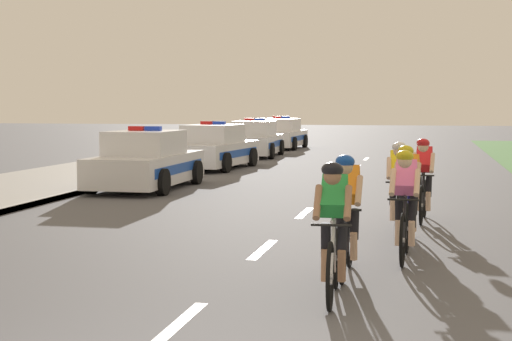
{
  "coord_description": "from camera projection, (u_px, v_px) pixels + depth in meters",
  "views": [
    {
      "loc": [
        2.32,
        -4.76,
        2.11
      ],
      "look_at": [
        -0.27,
        7.1,
        1.1
      ],
      "focal_mm": 54.82,
      "sensor_mm": 36.0,
      "label": 1
    }
  ],
  "objects": [
    {
      "name": "sidewalk_slab",
      "position": [
        35.0,
        184.0,
        20.58
      ],
      "size": [
        4.2,
        60.0,
        0.12
      ],
      "primitive_type": "cube",
      "color": "gray",
      "rests_on": "ground"
    },
    {
      "name": "kerb_edge",
      "position": [
        106.0,
        185.0,
        20.15
      ],
      "size": [
        0.16,
        60.0,
        0.13
      ],
      "primitive_type": "cube",
      "color": "#9E9E99",
      "rests_on": "ground"
    },
    {
      "name": "lane_markings_centre",
      "position": [
        318.0,
        201.0,
        17.31
      ],
      "size": [
        0.14,
        29.6,
        0.01
      ],
      "color": "white",
      "rests_on": "ground"
    },
    {
      "name": "cyclist_lead",
      "position": [
        333.0,
        228.0,
        8.43
      ],
      "size": [
        0.43,
        1.72,
        1.56
      ],
      "color": "black",
      "rests_on": "ground"
    },
    {
      "name": "cyclist_second",
      "position": [
        347.0,
        213.0,
        9.62
      ],
      "size": [
        0.42,
        1.72,
        1.56
      ],
      "color": "black",
      "rests_on": "ground"
    },
    {
      "name": "cyclist_third",
      "position": [
        405.0,
        203.0,
        10.6
      ],
      "size": [
        0.42,
        1.72,
        1.56
      ],
      "color": "black",
      "rests_on": "ground"
    },
    {
      "name": "cyclist_fourth",
      "position": [
        408.0,
        193.0,
        11.83
      ],
      "size": [
        0.45,
        1.72,
        1.56
      ],
      "color": "black",
      "rests_on": "ground"
    },
    {
      "name": "cyclist_fifth",
      "position": [
        398.0,
        186.0,
        12.92
      ],
      "size": [
        0.43,
        1.72,
        1.56
      ],
      "color": "black",
      "rests_on": "ground"
    },
    {
      "name": "cyclist_sixth",
      "position": [
        423.0,
        179.0,
        14.16
      ],
      "size": [
        0.43,
        1.72,
        1.56
      ],
      "color": "black",
      "rests_on": "ground"
    },
    {
      "name": "police_car_nearest",
      "position": [
        146.0,
        162.0,
        19.8
      ],
      "size": [
        2.01,
        4.41,
        1.59
      ],
      "color": "silver",
      "rests_on": "ground"
    },
    {
      "name": "police_car_second",
      "position": [
        214.0,
        148.0,
        26.1
      ],
      "size": [
        2.3,
        4.54,
        1.59
      ],
      "color": "silver",
      "rests_on": "ground"
    },
    {
      "name": "police_car_third",
      "position": [
        255.0,
        140.0,
        32.26
      ],
      "size": [
        2.14,
        4.47,
        1.59
      ],
      "color": "silver",
      "rests_on": "ground"
    },
    {
      "name": "police_car_furthest",
      "position": [
        281.0,
        135.0,
        38.2
      ],
      "size": [
        2.12,
        4.46,
        1.59
      ],
      "color": "white",
      "rests_on": "ground"
    }
  ]
}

